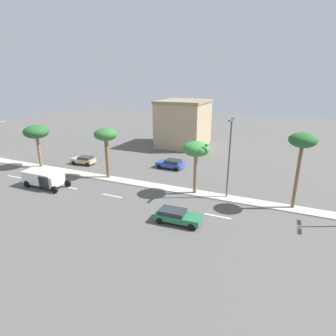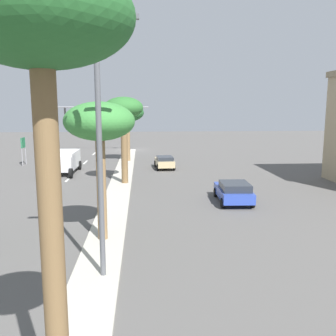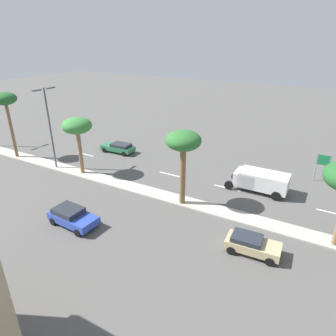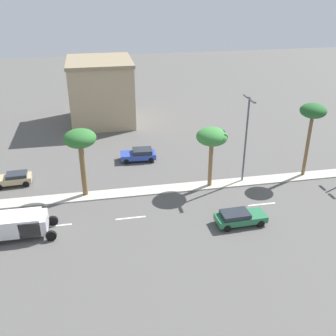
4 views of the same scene
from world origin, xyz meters
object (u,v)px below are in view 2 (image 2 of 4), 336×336
at_px(traffic_signal_gantry, 73,120).
at_px(sedan_blue_near, 234,191).
at_px(directional_road_sign, 23,146).
at_px(box_truck, 64,161).
at_px(palm_tree_outboard, 124,111).
at_px(palm_tree_rear, 41,38).
at_px(sedan_tan_far, 165,162).
at_px(palm_tree_near, 128,114).
at_px(palm_tree_mid, 100,125).
at_px(street_lamp_far, 99,127).

xyz_separation_m(traffic_signal_gantry, sedan_blue_near, (-15.69, 29.27, -3.73)).
bearing_deg(directional_road_sign, box_truck, 135.10).
height_order(palm_tree_outboard, sedan_blue_near, palm_tree_outboard).
bearing_deg(palm_tree_rear, sedan_blue_near, -113.19).
relative_size(traffic_signal_gantry, palm_tree_rear, 1.81).
bearing_deg(sedan_blue_near, sedan_tan_far, -75.11).
xyz_separation_m(palm_tree_rear, sedan_tan_far, (-3.81, -31.52, -6.53)).
distance_m(directional_road_sign, palm_tree_near, 11.98).
xyz_separation_m(palm_tree_mid, box_truck, (5.61, -18.51, -4.30)).
xyz_separation_m(traffic_signal_gantry, sedan_tan_far, (-11.97, 15.30, -3.77)).
bearing_deg(sedan_blue_near, traffic_signal_gantry, -61.81).
relative_size(palm_tree_near, sedan_tan_far, 1.67).
bearing_deg(sedan_tan_far, palm_tree_rear, 83.11).
distance_m(palm_tree_mid, street_lamp_far, 3.84).
bearing_deg(palm_tree_outboard, traffic_signal_gantry, -70.20).
bearing_deg(palm_tree_rear, sedan_tan_far, -96.89).
height_order(palm_tree_near, sedan_tan_far, palm_tree_near).
xyz_separation_m(sedan_blue_near, sedan_tan_far, (3.71, -13.96, -0.04)).
bearing_deg(sedan_tan_far, street_lamp_far, 81.02).
distance_m(traffic_signal_gantry, sedan_blue_near, 33.41).
xyz_separation_m(palm_tree_outboard, sedan_blue_near, (-7.48, 6.46, -5.21)).
xyz_separation_m(palm_tree_outboard, sedan_tan_far, (-3.76, -7.51, -5.25)).
height_order(traffic_signal_gantry, directional_road_sign, traffic_signal_gantry).
xyz_separation_m(directional_road_sign, palm_tree_near, (-11.32, -1.91, 3.41)).
distance_m(directional_road_sign, palm_tree_rear, 37.05).
distance_m(directional_road_sign, palm_tree_outboard, 16.25).
bearing_deg(traffic_signal_gantry, sedan_blue_near, 118.19).
bearing_deg(sedan_blue_near, street_lamp_far, 53.90).
relative_size(palm_tree_near, sedan_blue_near, 1.54).
relative_size(palm_tree_rear, street_lamp_far, 0.88).
distance_m(palm_tree_rear, street_lamp_far, 7.38).
distance_m(sedan_blue_near, sedan_tan_far, 14.45).
height_order(traffic_signal_gantry, palm_tree_rear, palm_tree_rear).
bearing_deg(palm_tree_near, directional_road_sign, 9.60).
relative_size(street_lamp_far, sedan_blue_near, 2.16).
distance_m(directional_road_sign, sedan_blue_near, 25.71).
xyz_separation_m(directional_road_sign, palm_tree_rear, (-11.42, 34.88, 5.09)).
bearing_deg(palm_tree_mid, sedan_blue_near, -140.55).
relative_size(palm_tree_near, street_lamp_far, 0.71).
distance_m(traffic_signal_gantry, palm_tree_mid, 36.65).
height_order(street_lamp_far, sedan_blue_near, street_lamp_far).
bearing_deg(street_lamp_far, box_truck, -74.93).
bearing_deg(palm_tree_near, sedan_blue_near, 111.62).
xyz_separation_m(palm_tree_near, street_lamp_far, (-0.07, 29.60, 0.01)).
distance_m(traffic_signal_gantry, palm_tree_near, 12.91).
relative_size(palm_tree_mid, sedan_blue_near, 1.49).
relative_size(sedan_tan_far, box_truck, 0.66).
xyz_separation_m(palm_tree_mid, sedan_blue_near, (-7.96, -6.55, -4.73)).
bearing_deg(palm_tree_rear, street_lamp_far, -89.73).
distance_m(palm_tree_mid, sedan_blue_near, 11.34).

